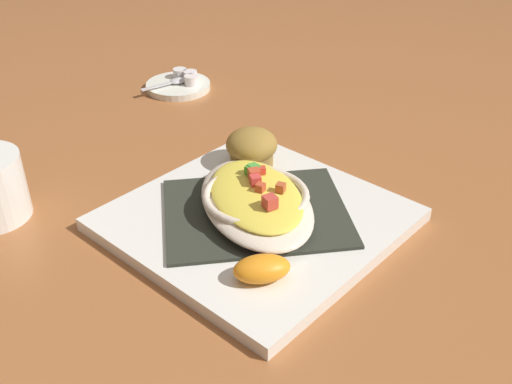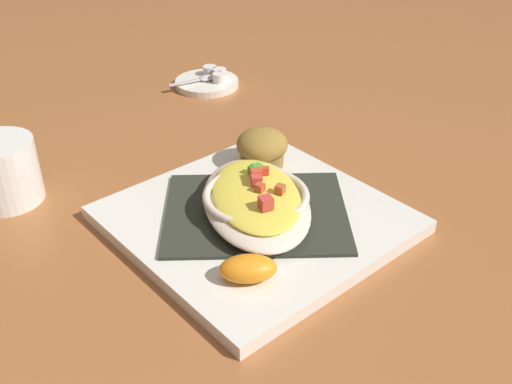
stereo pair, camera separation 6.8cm
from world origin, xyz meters
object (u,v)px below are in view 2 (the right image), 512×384
object	(u,v)px
gratin_dish	(256,199)
coffee_mug	(2,175)
square_plate	(256,219)
creamer_cup_2	(210,71)
spoon	(203,79)
orange_garnish	(248,268)
creamer_saucer	(207,83)
creamer_cup_1	(219,73)
creamer_cup_0	(219,78)
muffin	(262,148)

from	to	relation	value
gratin_dish	coffee_mug	size ratio (longest dim) A/B	2.17
square_plate	coffee_mug	bearing A→B (deg)	125.67
creamer_cup_2	spoon	bearing A→B (deg)	-153.12
orange_garnish	creamer_saucer	bearing A→B (deg)	54.26
coffee_mug	creamer_cup_2	world-z (taller)	coffee_mug
coffee_mug	creamer_cup_1	size ratio (longest dim) A/B	4.38
square_plate	orange_garnish	distance (m)	0.11
orange_garnish	coffee_mug	bearing A→B (deg)	106.90
creamer_cup_2	orange_garnish	bearing A→B (deg)	-126.53
gratin_dish	square_plate	bearing A→B (deg)	177.70
square_plate	creamer_cup_0	bearing A→B (deg)	54.65
spoon	creamer_cup_0	world-z (taller)	creamer_cup_0
coffee_mug	spoon	size ratio (longest dim) A/B	1.23
square_plate	creamer_cup_1	world-z (taller)	creamer_cup_1
creamer_saucer	creamer_cup_1	world-z (taller)	creamer_cup_1
square_plate	creamer_cup_1	size ratio (longest dim) A/B	12.20
creamer_cup_1	creamer_cup_2	bearing A→B (deg)	100.55
orange_garnish	gratin_dish	bearing A→B (deg)	41.75
orange_garnish	creamer_cup_1	distance (m)	0.54
muffin	creamer_cup_2	size ratio (longest dim) A/B	2.78
gratin_dish	coffee_mug	world-z (taller)	coffee_mug
muffin	spoon	bearing A→B (deg)	64.17
muffin	creamer_cup_0	size ratio (longest dim) A/B	2.78
gratin_dish	orange_garnish	distance (m)	0.11
orange_garnish	creamer_cup_2	world-z (taller)	orange_garnish
creamer_cup_1	gratin_dish	bearing A→B (deg)	-125.63
spoon	orange_garnish	bearing A→B (deg)	-125.13
creamer_saucer	gratin_dish	bearing A→B (deg)	-122.48
creamer_saucer	spoon	size ratio (longest dim) A/B	1.29
creamer_cup_2	gratin_dish	bearing A→B (deg)	-123.63
creamer_saucer	square_plate	bearing A→B (deg)	-122.49
gratin_dish	coffee_mug	distance (m)	0.31
gratin_dish	creamer_cup_2	xyz separation A→B (m)	(0.25, 0.37, -0.02)
creamer_saucer	creamer_cup_0	bearing A→B (deg)	-66.80
coffee_mug	creamer_cup_1	world-z (taller)	coffee_mug
orange_garnish	creamer_saucer	xyz separation A→B (m)	(0.31, 0.43, -0.02)
muffin	creamer_cup_1	xyz separation A→B (m)	(0.17, 0.28, -0.02)
coffee_mug	orange_garnish	bearing A→B (deg)	-73.10
orange_garnish	spoon	size ratio (longest dim) A/B	0.85
square_plate	gratin_dish	distance (m)	0.03
orange_garnish	creamer_saucer	distance (m)	0.53
orange_garnish	creamer_cup_1	size ratio (longest dim) A/B	3.03
creamer_cup_0	creamer_cup_1	distance (m)	0.02
square_plate	gratin_dish	world-z (taller)	gratin_dish
muffin	orange_garnish	distance (m)	0.23
muffin	creamer_saucer	xyz separation A→B (m)	(0.14, 0.28, -0.04)
orange_garnish	coffee_mug	size ratio (longest dim) A/B	0.69
square_plate	muffin	world-z (taller)	muffin
orange_garnish	creamer_saucer	size ratio (longest dim) A/B	0.66
creamer_saucer	creamer_cup_1	xyz separation A→B (m)	(0.02, -0.01, 0.01)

